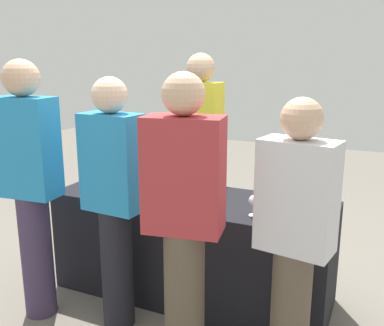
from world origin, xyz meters
name	(u,v)px	position (x,y,z in m)	size (l,w,h in m)	color
ground_plane	(192,293)	(0.00, 0.00, 0.00)	(12.00, 12.00, 0.00)	slate
tasting_table	(192,246)	(0.00, 0.00, 0.38)	(1.98, 0.69, 0.75)	black
wine_bottle_0	(127,168)	(-0.63, 0.14, 0.87)	(0.08, 0.08, 0.33)	black
wine_bottle_1	(143,170)	(-0.49, 0.15, 0.86)	(0.07, 0.07, 0.30)	black
wine_bottle_2	(175,175)	(-0.18, 0.09, 0.88)	(0.08, 0.08, 0.33)	black
wine_bottle_3	(190,178)	(-0.07, 0.11, 0.86)	(0.07, 0.07, 0.30)	black
wine_bottle_4	(216,177)	(0.11, 0.17, 0.87)	(0.07, 0.07, 0.32)	black
wine_bottle_5	(270,183)	(0.51, 0.17, 0.88)	(0.07, 0.07, 0.34)	black
wine_glass_0	(98,174)	(-0.73, -0.11, 0.86)	(0.07, 0.07, 0.15)	silver
wine_glass_1	(182,192)	(0.00, -0.17, 0.84)	(0.07, 0.07, 0.12)	silver
wine_glass_2	(254,201)	(0.51, -0.18, 0.85)	(0.07, 0.07, 0.14)	silver
server_pouring	(200,146)	(-0.22, 0.66, 0.99)	(0.37, 0.24, 1.76)	brown
guest_0	(30,181)	(-0.84, -0.66, 0.94)	(0.39, 0.24, 1.71)	#3F3351
guest_1	(114,196)	(-0.28, -0.55, 0.88)	(0.38, 0.23, 1.61)	black
guest_2	(184,217)	(0.28, -0.72, 0.89)	(0.44, 0.29, 1.65)	brown
guest_3	(295,236)	(0.84, -0.59, 0.83)	(0.41, 0.27, 1.54)	brown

